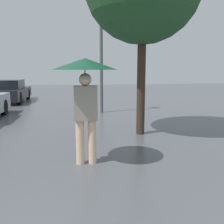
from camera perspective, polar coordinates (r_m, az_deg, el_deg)
pedestrian at (r=4.48m, az=-6.17°, el=7.43°), size 1.15×1.15×1.93m
parked_car_farthest at (r=14.85m, az=-22.61°, el=4.35°), size 1.78×3.96×1.22m
street_lamp at (r=10.31m, az=-2.51°, el=17.72°), size 0.40×0.40×4.59m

